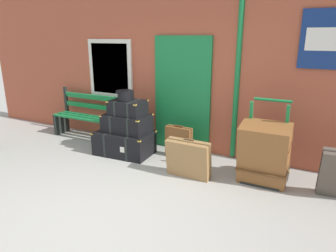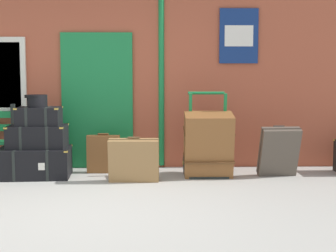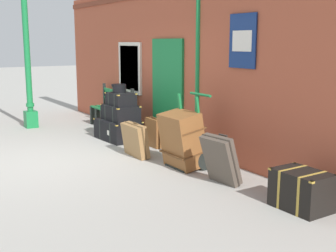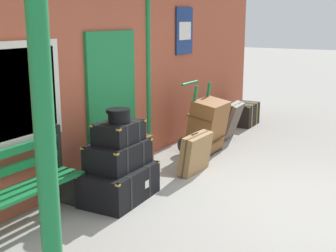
{
  "view_description": "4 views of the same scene",
  "coord_description": "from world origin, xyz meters",
  "px_view_note": "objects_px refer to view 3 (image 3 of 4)",
  "views": [
    {
      "loc": [
        2.23,
        -2.61,
        2.11
      ],
      "look_at": [
        0.06,
        1.58,
        0.7
      ],
      "focal_mm": 32.69,
      "sensor_mm": 36.0,
      "label": 1
    },
    {
      "loc": [
        0.86,
        -5.45,
        1.49
      ],
      "look_at": [
        1.01,
        1.84,
        0.72
      ],
      "focal_mm": 54.17,
      "sensor_mm": 36.0,
      "label": 2
    },
    {
      "loc": [
        7.39,
        -2.28,
        2.04
      ],
      "look_at": [
        0.86,
        1.84,
        0.56
      ],
      "focal_mm": 47.23,
      "sensor_mm": 36.0,
      "label": 3
    },
    {
      "loc": [
        -5.28,
        -1.6,
        2.27
      ],
      "look_at": [
        0.58,
        1.87,
        0.65
      ],
      "focal_mm": 48.39,
      "sensor_mm": 36.0,
      "label": 4
    }
  ],
  "objects_px": {
    "steamer_trunk_middle": "(120,113)",
    "large_brown_trunk": "(182,140)",
    "round_hatbox": "(119,88)",
    "corner_trunk": "(302,190)",
    "steamer_trunk_base": "(118,130)",
    "suitcase_slate": "(154,133)",
    "platform_bench": "(113,110)",
    "porters_trolley": "(191,150)",
    "lamp_post": "(29,78)",
    "suitcase_beige": "(135,140)",
    "suitcase_charcoal": "(221,160)",
    "steamer_trunk_top": "(121,99)"
  },
  "relations": [
    {
      "from": "lamp_post",
      "to": "steamer_trunk_top",
      "type": "distance_m",
      "value": 2.73
    },
    {
      "from": "suitcase_charcoal",
      "to": "corner_trunk",
      "type": "xyz_separation_m",
      "value": [
        1.29,
        0.24,
        -0.12
      ]
    },
    {
      "from": "lamp_post",
      "to": "suitcase_beige",
      "type": "height_order",
      "value": "lamp_post"
    },
    {
      "from": "round_hatbox",
      "to": "large_brown_trunk",
      "type": "bearing_deg",
      "value": -1.5
    },
    {
      "from": "platform_bench",
      "to": "steamer_trunk_middle",
      "type": "bearing_deg",
      "value": -17.92
    },
    {
      "from": "suitcase_charcoal",
      "to": "steamer_trunk_base",
      "type": "bearing_deg",
      "value": 179.05
    },
    {
      "from": "steamer_trunk_top",
      "to": "large_brown_trunk",
      "type": "height_order",
      "value": "steamer_trunk_top"
    },
    {
      "from": "steamer_trunk_base",
      "to": "suitcase_charcoal",
      "type": "xyz_separation_m",
      "value": [
        3.49,
        -0.06,
        0.16
      ]
    },
    {
      "from": "suitcase_slate",
      "to": "corner_trunk",
      "type": "bearing_deg",
      "value": -2.02
    },
    {
      "from": "porters_trolley",
      "to": "steamer_trunk_middle",
      "type": "bearing_deg",
      "value": -178.03
    },
    {
      "from": "corner_trunk",
      "to": "lamp_post",
      "type": "bearing_deg",
      "value": -169.16
    },
    {
      "from": "steamer_trunk_base",
      "to": "porters_trolley",
      "type": "xyz_separation_m",
      "value": [
        2.48,
        0.12,
        0.06
      ]
    },
    {
      "from": "suitcase_charcoal",
      "to": "lamp_post",
      "type": "bearing_deg",
      "value": -169.05
    },
    {
      "from": "steamer_trunk_base",
      "to": "lamp_post",
      "type": "bearing_deg",
      "value": -153.18
    },
    {
      "from": "round_hatbox",
      "to": "corner_trunk",
      "type": "relative_size",
      "value": 0.45
    },
    {
      "from": "lamp_post",
      "to": "porters_trolley",
      "type": "bearing_deg",
      "value": 15.2
    },
    {
      "from": "round_hatbox",
      "to": "suitcase_slate",
      "type": "bearing_deg",
      "value": 18.26
    },
    {
      "from": "round_hatbox",
      "to": "suitcase_beige",
      "type": "xyz_separation_m",
      "value": [
        1.38,
        -0.37,
        -0.8
      ]
    },
    {
      "from": "steamer_trunk_middle",
      "to": "lamp_post",
      "type": "bearing_deg",
      "value": -152.82
    },
    {
      "from": "lamp_post",
      "to": "large_brown_trunk",
      "type": "relative_size",
      "value": 3.32
    },
    {
      "from": "round_hatbox",
      "to": "steamer_trunk_base",
      "type": "bearing_deg",
      "value": -162.0
    },
    {
      "from": "porters_trolley",
      "to": "lamp_post",
      "type": "bearing_deg",
      "value": -164.8
    },
    {
      "from": "steamer_trunk_base",
      "to": "large_brown_trunk",
      "type": "height_order",
      "value": "large_brown_trunk"
    },
    {
      "from": "lamp_post",
      "to": "round_hatbox",
      "type": "distance_m",
      "value": 2.69
    },
    {
      "from": "large_brown_trunk",
      "to": "suitcase_slate",
      "type": "height_order",
      "value": "large_brown_trunk"
    },
    {
      "from": "suitcase_charcoal",
      "to": "porters_trolley",
      "type": "bearing_deg",
      "value": 169.75
    },
    {
      "from": "steamer_trunk_middle",
      "to": "suitcase_slate",
      "type": "bearing_deg",
      "value": 16.72
    },
    {
      "from": "round_hatbox",
      "to": "large_brown_trunk",
      "type": "xyz_separation_m",
      "value": [
        2.43,
        -0.06,
        -0.63
      ]
    },
    {
      "from": "suitcase_charcoal",
      "to": "corner_trunk",
      "type": "relative_size",
      "value": 1.07
    },
    {
      "from": "suitcase_slate",
      "to": "large_brown_trunk",
      "type": "bearing_deg",
      "value": -13.21
    },
    {
      "from": "corner_trunk",
      "to": "platform_bench",
      "type": "bearing_deg",
      "value": 177.43
    },
    {
      "from": "suitcase_charcoal",
      "to": "suitcase_beige",
      "type": "distance_m",
      "value": 2.08
    },
    {
      "from": "lamp_post",
      "to": "suitcase_beige",
      "type": "distance_m",
      "value": 3.97
    },
    {
      "from": "round_hatbox",
      "to": "platform_bench",
      "type": "bearing_deg",
      "value": 161.23
    },
    {
      "from": "steamer_trunk_base",
      "to": "large_brown_trunk",
      "type": "bearing_deg",
      "value": -1.07
    },
    {
      "from": "steamer_trunk_base",
      "to": "suitcase_beige",
      "type": "height_order",
      "value": "suitcase_beige"
    },
    {
      "from": "steamer_trunk_middle",
      "to": "large_brown_trunk",
      "type": "xyz_separation_m",
      "value": [
        2.44,
        -0.09,
        -0.11
      ]
    },
    {
      "from": "suitcase_charcoal",
      "to": "large_brown_trunk",
      "type": "bearing_deg",
      "value": 179.36
    },
    {
      "from": "steamer_trunk_base",
      "to": "suitcase_beige",
      "type": "relative_size",
      "value": 1.51
    },
    {
      "from": "platform_bench",
      "to": "round_hatbox",
      "type": "xyz_separation_m",
      "value": [
        1.26,
        -0.43,
        0.66
      ]
    },
    {
      "from": "platform_bench",
      "to": "suitcase_beige",
      "type": "xyz_separation_m",
      "value": [
        2.64,
        -0.8,
        -0.14
      ]
    },
    {
      "from": "steamer_trunk_middle",
      "to": "large_brown_trunk",
      "type": "relative_size",
      "value": 0.87
    },
    {
      "from": "steamer_trunk_middle",
      "to": "corner_trunk",
      "type": "xyz_separation_m",
      "value": [
        4.74,
        0.14,
        -0.34
      ]
    },
    {
      "from": "lamp_post",
      "to": "round_hatbox",
      "type": "bearing_deg",
      "value": 26.64
    },
    {
      "from": "steamer_trunk_top",
      "to": "suitcase_slate",
      "type": "relative_size",
      "value": 1.04
    },
    {
      "from": "suitcase_charcoal",
      "to": "corner_trunk",
      "type": "bearing_deg",
      "value": 10.35
    },
    {
      "from": "platform_bench",
      "to": "large_brown_trunk",
      "type": "relative_size",
      "value": 1.7
    },
    {
      "from": "platform_bench",
      "to": "suitcase_charcoal",
      "type": "xyz_separation_m",
      "value": [
        4.7,
        -0.5,
        -0.08
      ]
    },
    {
      "from": "steamer_trunk_middle",
      "to": "round_hatbox",
      "type": "xyz_separation_m",
      "value": [
        0.01,
        -0.02,
        0.52
      ]
    },
    {
      "from": "round_hatbox",
      "to": "lamp_post",
      "type": "bearing_deg",
      "value": -153.36
    }
  ]
}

